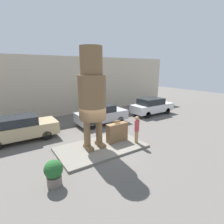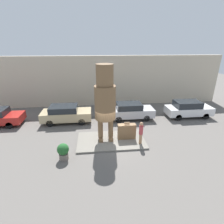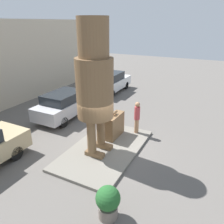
# 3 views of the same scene
# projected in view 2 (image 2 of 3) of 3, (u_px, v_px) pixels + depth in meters

# --- Properties ---
(ground_plane) EXTENTS (60.00, 60.00, 0.00)m
(ground_plane) POSITION_uv_depth(u_px,v_px,m) (111.00, 141.00, 13.37)
(ground_plane) COLOR #605B56
(pedestal) EXTENTS (5.09, 2.90, 0.12)m
(pedestal) POSITION_uv_depth(u_px,v_px,m) (111.00, 140.00, 13.35)
(pedestal) COLOR slate
(pedestal) RESTS_ON ground_plane
(building_backdrop) EXTENTS (28.00, 0.60, 5.71)m
(building_backdrop) POSITION_uv_depth(u_px,v_px,m) (103.00, 81.00, 20.40)
(building_backdrop) COLOR beige
(building_backdrop) RESTS_ON ground_plane
(statue_figure) EXTENTS (1.52, 1.52, 5.60)m
(statue_figure) POSITION_uv_depth(u_px,v_px,m) (105.00, 98.00, 12.28)
(statue_figure) COLOR brown
(statue_figure) RESTS_ON pedestal
(giant_suitcase) EXTENTS (1.36, 0.46, 1.36)m
(giant_suitcase) POSITION_uv_depth(u_px,v_px,m) (127.00, 131.00, 13.34)
(giant_suitcase) COLOR brown
(giant_suitcase) RESTS_ON pedestal
(tourist) EXTENTS (0.29, 0.29, 1.70)m
(tourist) POSITION_uv_depth(u_px,v_px,m) (141.00, 132.00, 12.51)
(tourist) COLOR #A87A56
(tourist) RESTS_ON pedestal
(parked_car_tan) EXTENTS (4.56, 1.89, 1.63)m
(parked_car_tan) POSITION_uv_depth(u_px,v_px,m) (66.00, 114.00, 16.30)
(parked_car_tan) COLOR tan
(parked_car_tan) RESTS_ON ground_plane
(parked_car_silver) EXTENTS (4.34, 1.80, 1.61)m
(parked_car_silver) POSITION_uv_depth(u_px,v_px,m) (131.00, 111.00, 17.03)
(parked_car_silver) COLOR #B7B7BC
(parked_car_silver) RESTS_ON ground_plane
(parked_car_white) EXTENTS (4.49, 1.78, 1.67)m
(parked_car_white) POSITION_uv_depth(u_px,v_px,m) (188.00, 109.00, 17.49)
(parked_car_white) COLOR silver
(parked_car_white) RESTS_ON ground_plane
(planter_pot) EXTENTS (0.75, 0.75, 1.11)m
(planter_pot) POSITION_uv_depth(u_px,v_px,m) (63.00, 151.00, 11.10)
(planter_pot) COLOR #70665B
(planter_pot) RESTS_ON ground_plane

